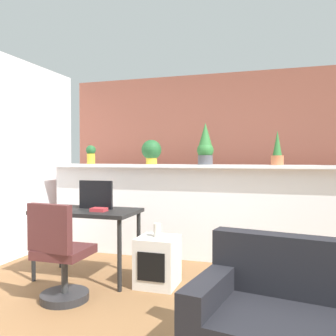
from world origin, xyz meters
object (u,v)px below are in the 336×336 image
object	(u,v)px
potted_plant_3	(277,150)
desk	(87,217)
potted_plant_0	(91,154)
vase_on_shelf	(157,230)
potted_plant_1	(151,151)
tv_monitor	(96,195)
potted_plant_2	(205,146)
book_on_desk	(99,210)
office_chair	(60,260)
side_cube_shelf	(158,261)

from	to	relation	value
potted_plant_3	desk	xyz separation A→B (m)	(-1.97, -1.01, -0.73)
potted_plant_0	vase_on_shelf	xyz separation A→B (m)	(1.29, -0.94, -0.80)
desk	vase_on_shelf	world-z (taller)	desk
potted_plant_1	tv_monitor	world-z (taller)	potted_plant_1
potted_plant_0	potted_plant_2	bearing A→B (deg)	1.11
desk	book_on_desk	xyz separation A→B (m)	(0.19, -0.08, 0.10)
potted_plant_3	office_chair	bearing A→B (deg)	-138.18
potted_plant_1	potted_plant_3	xyz separation A→B (m)	(1.60, -0.04, -0.01)
potted_plant_2	side_cube_shelf	distance (m)	1.60
potted_plant_1	side_cube_shelf	size ratio (longest dim) A/B	0.65
book_on_desk	potted_plant_0	bearing A→B (deg)	123.06
potted_plant_1	side_cube_shelf	distance (m)	1.62
potted_plant_0	vase_on_shelf	distance (m)	1.79
potted_plant_2	potted_plant_0	bearing A→B (deg)	-178.89
potted_plant_2	office_chair	xyz separation A→B (m)	(-1.00, -1.66, -1.08)
potted_plant_1	potted_plant_2	size ratio (longest dim) A/B	0.62
office_chair	vase_on_shelf	size ratio (longest dim) A/B	6.69
potted_plant_3	vase_on_shelf	world-z (taller)	potted_plant_3
tv_monitor	office_chair	distance (m)	0.90
potted_plant_0	potted_plant_3	size ratio (longest dim) A/B	0.64
potted_plant_0	potted_plant_2	world-z (taller)	potted_plant_2
desk	potted_plant_3	bearing A→B (deg)	27.27
potted_plant_3	side_cube_shelf	xyz separation A→B (m)	(-1.16, -1.00, -1.15)
potted_plant_3	tv_monitor	distance (m)	2.17
potted_plant_2	vase_on_shelf	distance (m)	1.36
vase_on_shelf	side_cube_shelf	bearing A→B (deg)	-63.85
potted_plant_0	potted_plant_3	bearing A→B (deg)	0.86
potted_plant_0	tv_monitor	bearing A→B (deg)	-57.76
tv_monitor	vase_on_shelf	world-z (taller)	tv_monitor
potted_plant_1	tv_monitor	size ratio (longest dim) A/B	0.84
side_cube_shelf	desk	bearing A→B (deg)	-179.38
potted_plant_0	book_on_desk	size ratio (longest dim) A/B	1.65
office_chair	book_on_desk	bearing A→B (deg)	81.63
potted_plant_3	potted_plant_1	bearing A→B (deg)	178.67
potted_plant_1	vase_on_shelf	world-z (taller)	potted_plant_1
office_chair	book_on_desk	xyz separation A→B (m)	(0.08, 0.57, 0.38)
desk	vase_on_shelf	size ratio (longest dim) A/B	8.09
desk	side_cube_shelf	xyz separation A→B (m)	(0.80, 0.01, -0.42)
vase_on_shelf	book_on_desk	bearing A→B (deg)	-169.37
potted_plant_0	tv_monitor	size ratio (longest dim) A/B	0.67
book_on_desk	potted_plant_2	bearing A→B (deg)	50.06
potted_plant_1	vase_on_shelf	distance (m)	1.39
potted_plant_3	desk	world-z (taller)	potted_plant_3
office_chair	book_on_desk	size ratio (longest dim) A/B	5.77
potted_plant_3	office_chair	size ratio (longest dim) A/B	0.45
side_cube_shelf	potted_plant_2	bearing A→B (deg)	73.55
potted_plant_3	tv_monitor	world-z (taller)	potted_plant_3
potted_plant_0	vase_on_shelf	bearing A→B (deg)	-36.12
tv_monitor	office_chair	xyz separation A→B (m)	(0.04, -0.73, -0.52)
potted_plant_3	desk	distance (m)	2.33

